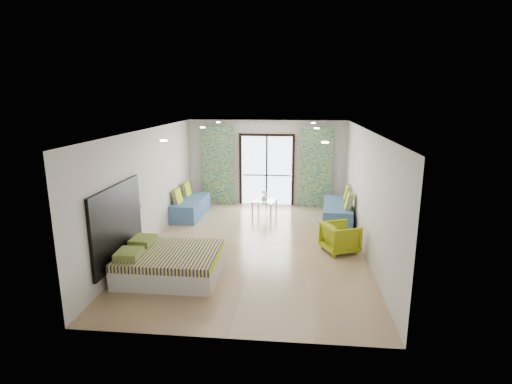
# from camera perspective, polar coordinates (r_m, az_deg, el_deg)

# --- Properties ---
(floor) EXTENTS (5.00, 7.50, 0.01)m
(floor) POSITION_cam_1_polar(r_m,az_deg,el_deg) (9.50, -0.18, -7.60)
(floor) COLOR #997B5B
(floor) RESTS_ON ground
(ceiling) EXTENTS (5.00, 7.50, 0.01)m
(ceiling) POSITION_cam_1_polar(r_m,az_deg,el_deg) (8.89, -0.19, 8.85)
(ceiling) COLOR silver
(ceiling) RESTS_ON ground
(wall_back) EXTENTS (5.00, 0.01, 2.70)m
(wall_back) POSITION_cam_1_polar(r_m,az_deg,el_deg) (12.77, 1.55, 4.19)
(wall_back) COLOR silver
(wall_back) RESTS_ON ground
(wall_front) EXTENTS (5.00, 0.01, 2.70)m
(wall_front) POSITION_cam_1_polar(r_m,az_deg,el_deg) (5.55, -4.20, -8.50)
(wall_front) COLOR silver
(wall_front) RESTS_ON ground
(wall_left) EXTENTS (0.01, 7.50, 2.70)m
(wall_left) POSITION_cam_1_polar(r_m,az_deg,el_deg) (9.68, -15.07, 0.68)
(wall_left) COLOR silver
(wall_left) RESTS_ON ground
(wall_right) EXTENTS (0.01, 7.50, 2.70)m
(wall_right) POSITION_cam_1_polar(r_m,az_deg,el_deg) (9.20, 15.51, -0.02)
(wall_right) COLOR silver
(wall_right) RESTS_ON ground
(balcony_door) EXTENTS (1.76, 0.08, 2.28)m
(balcony_door) POSITION_cam_1_polar(r_m,az_deg,el_deg) (12.75, 1.54, 3.76)
(balcony_door) COLOR black
(balcony_door) RESTS_ON floor
(balcony_rail) EXTENTS (1.52, 0.03, 0.04)m
(balcony_rail) POSITION_cam_1_polar(r_m,az_deg,el_deg) (12.82, 1.53, 2.41)
(balcony_rail) COLOR #595451
(balcony_rail) RESTS_ON balcony_door
(curtain_left) EXTENTS (1.00, 0.10, 2.50)m
(curtain_left) POSITION_cam_1_polar(r_m,az_deg,el_deg) (12.81, -5.46, 3.71)
(curtain_left) COLOR beige
(curtain_left) RESTS_ON floor
(curtain_right) EXTENTS (1.00, 0.10, 2.50)m
(curtain_right) POSITION_cam_1_polar(r_m,az_deg,el_deg) (12.59, 8.55, 3.45)
(curtain_right) COLOR beige
(curtain_right) RESTS_ON floor
(downlight_a) EXTENTS (0.12, 0.12, 0.02)m
(downlight_a) POSITION_cam_1_polar(r_m,az_deg,el_deg) (7.24, -13.05, 7.18)
(downlight_a) COLOR #FFE0B2
(downlight_a) RESTS_ON ceiling
(downlight_b) EXTENTS (0.12, 0.12, 0.02)m
(downlight_b) POSITION_cam_1_polar(r_m,az_deg,el_deg) (6.87, 9.83, 7.01)
(downlight_b) COLOR #FFE0B2
(downlight_b) RESTS_ON ceiling
(downlight_c) EXTENTS (0.12, 0.12, 0.02)m
(downlight_c) POSITION_cam_1_polar(r_m,az_deg,el_deg) (10.11, -7.61, 9.14)
(downlight_c) COLOR #FFE0B2
(downlight_c) RESTS_ON ceiling
(downlight_d) EXTENTS (0.12, 0.12, 0.02)m
(downlight_d) POSITION_cam_1_polar(r_m,az_deg,el_deg) (9.86, 8.65, 8.99)
(downlight_d) COLOR #FFE0B2
(downlight_d) RESTS_ON ceiling
(downlight_e) EXTENTS (0.12, 0.12, 0.02)m
(downlight_e) POSITION_cam_1_polar(r_m,az_deg,el_deg) (12.06, -5.42, 9.89)
(downlight_e) COLOR #FFE0B2
(downlight_e) RESTS_ON ceiling
(downlight_f) EXTENTS (0.12, 0.12, 0.02)m
(downlight_f) POSITION_cam_1_polar(r_m,az_deg,el_deg) (11.85, 8.19, 9.75)
(downlight_f) COLOR #FFE0B2
(downlight_f) RESTS_ON ceiling
(headboard) EXTENTS (0.06, 2.10, 1.50)m
(headboard) POSITION_cam_1_polar(r_m,az_deg,el_deg) (8.12, -19.15, -4.26)
(headboard) COLOR black
(headboard) RESTS_ON floor
(switch_plate) EXTENTS (0.02, 0.10, 0.10)m
(switch_plate) POSITION_cam_1_polar(r_m,az_deg,el_deg) (9.23, -16.01, -1.93)
(switch_plate) COLOR silver
(switch_plate) RESTS_ON wall_left
(bed) EXTENTS (1.87, 1.53, 0.65)m
(bed) POSITION_cam_1_polar(r_m,az_deg,el_deg) (8.04, -12.23, -9.91)
(bed) COLOR silver
(bed) RESTS_ON floor
(daybed_left) EXTENTS (0.78, 1.86, 0.91)m
(daybed_left) POSITION_cam_1_polar(r_m,az_deg,el_deg) (11.81, -9.36, -2.07)
(daybed_left) COLOR #3F6598
(daybed_left) RESTS_ON floor
(daybed_right) EXTENTS (0.93, 2.04, 0.98)m
(daybed_right) POSITION_cam_1_polar(r_m,az_deg,el_deg) (11.27, 11.64, -2.83)
(daybed_right) COLOR #3F6598
(daybed_right) RESTS_ON floor
(coffee_table) EXTENTS (0.77, 0.77, 0.74)m
(coffee_table) POSITION_cam_1_polar(r_m,az_deg,el_deg) (11.76, 1.22, -1.47)
(coffee_table) COLOR silver
(coffee_table) RESTS_ON floor
(vase) EXTENTS (0.22, 0.23, 0.19)m
(vase) POSITION_cam_1_polar(r_m,az_deg,el_deg) (11.72, 1.18, -0.80)
(vase) COLOR white
(vase) RESTS_ON coffee_table
(armchair) EXTENTS (0.89, 0.91, 0.73)m
(armchair) POSITION_cam_1_polar(r_m,az_deg,el_deg) (9.21, 11.95, -6.20)
(armchair) COLOR #A0AB16
(armchair) RESTS_ON floor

